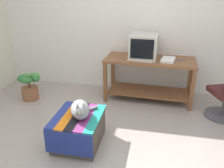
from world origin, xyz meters
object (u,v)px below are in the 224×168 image
Objects in this scene: desk at (149,72)px; potted_plant at (30,87)px; keyboard at (140,60)px; book at (168,60)px; ottoman_with_blanket at (78,129)px; cat at (80,109)px; tv_monitor at (144,46)px.

desk reaches higher than potted_plant.
potted_plant is at bearing -164.20° from keyboard.
desk is at bearing 177.91° from book.
ottoman_with_blanket is 1.52× the size of cat.
book is 0.65× the size of cat.
keyboard is at bearing -134.70° from desk.
desk is 1.64m from cat.
cat is at bearing -109.78° from tv_monitor.
keyboard is 1.56m from ottoman_with_blanket.
ottoman_with_blanket is at bearing -111.48° from tv_monitor.
potted_plant is (-1.25, 1.04, 0.04)m from ottoman_with_blanket.
desk is 2.17× the size of ottoman_with_blanket.
cat is (-0.59, -1.33, -0.26)m from keyboard.
potted_plant is at bearing 117.96° from cat.
ottoman_with_blanket is at bearing -115.95° from desk.
ottoman_with_blanket is at bearing -108.38° from keyboard.
tv_monitor reaches higher than keyboard.
desk is 0.45m from tv_monitor.
potted_plant is at bearing -162.00° from book.
tv_monitor is at bearing 13.79° from potted_plant.
tv_monitor is at bearing 66.17° from ottoman_with_blanket.
book is 0.63× the size of potted_plant.
desk is at bearing 40.43° from cat.
book is 0.43× the size of ottoman_with_blanket.
cat is 0.96× the size of potted_plant.
book is at bearing 30.90° from cat.
keyboard is (-0.03, -0.19, -0.18)m from tv_monitor.
tv_monitor is 0.46m from book.
cat is at bearing -116.82° from book.
tv_monitor is at bearing 173.55° from book.
cat is at bearing -106.46° from keyboard.
tv_monitor reaches higher than cat.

